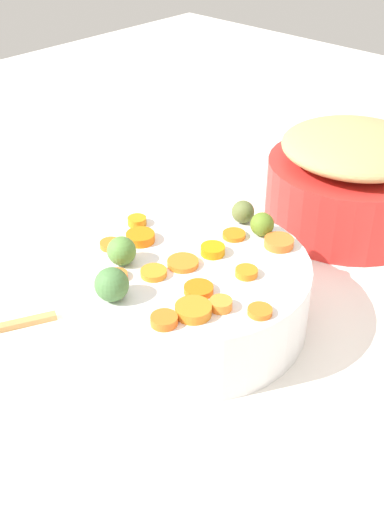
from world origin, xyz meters
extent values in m
cube|color=white|center=(0.00, 0.00, 0.01)|extent=(2.40, 2.40, 0.02)
cylinder|color=white|center=(0.02, -0.05, 0.06)|extent=(0.29, 0.29, 0.09)
cylinder|color=red|center=(-0.33, -0.04, 0.07)|extent=(0.26, 0.26, 0.11)
ellipsoid|color=tan|center=(-0.33, -0.04, 0.15)|extent=(0.22, 0.22, 0.05)
cylinder|color=orange|center=(0.09, 0.02, 0.11)|extent=(0.06, 0.06, 0.01)
cylinder|color=orange|center=(0.00, -0.16, 0.11)|extent=(0.03, 0.03, 0.01)
cylinder|color=orange|center=(0.03, -0.13, 0.11)|extent=(0.04, 0.04, 0.01)
cylinder|color=orange|center=(0.12, 0.01, 0.11)|extent=(0.04, 0.04, 0.01)
cylinder|color=orange|center=(0.06, -0.14, 0.11)|extent=(0.03, 0.03, 0.01)
cylinder|color=orange|center=(0.07, -0.06, 0.11)|extent=(0.04, 0.04, 0.01)
cylinder|color=orange|center=(0.04, 0.07, 0.11)|extent=(0.04, 0.04, 0.01)
cylinder|color=orange|center=(-0.06, -0.05, 0.11)|extent=(0.04, 0.04, 0.01)
cylinder|color=orange|center=(0.10, -0.09, 0.11)|extent=(0.03, 0.03, 0.01)
cylinder|color=orange|center=(0.03, -0.05, 0.11)|extent=(0.05, 0.05, 0.01)
cylinder|color=orange|center=(-0.01, 0.02, 0.11)|extent=(0.03, 0.03, 0.01)
cylinder|color=orange|center=(0.05, 0.00, 0.11)|extent=(0.04, 0.04, 0.01)
cylinder|color=orange|center=(0.06, 0.04, 0.11)|extent=(0.04, 0.04, 0.01)
cylinder|color=orange|center=(-0.02, -0.04, 0.11)|extent=(0.04, 0.04, 0.01)
cylinder|color=orange|center=(-0.09, 0.01, 0.11)|extent=(0.04, 0.04, 0.01)
sphere|color=#56883B|center=(0.07, -0.11, 0.13)|extent=(0.04, 0.04, 0.04)
sphere|color=#4A7A40|center=(0.13, -0.06, 0.13)|extent=(0.04, 0.04, 0.04)
sphere|color=#5F6B36|center=(-0.10, -0.06, 0.12)|extent=(0.03, 0.03, 0.03)
sphere|color=olive|center=(-0.09, -0.03, 0.12)|extent=(0.03, 0.03, 0.03)
camera|label=1|loc=(0.49, 0.39, 0.54)|focal=45.32mm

